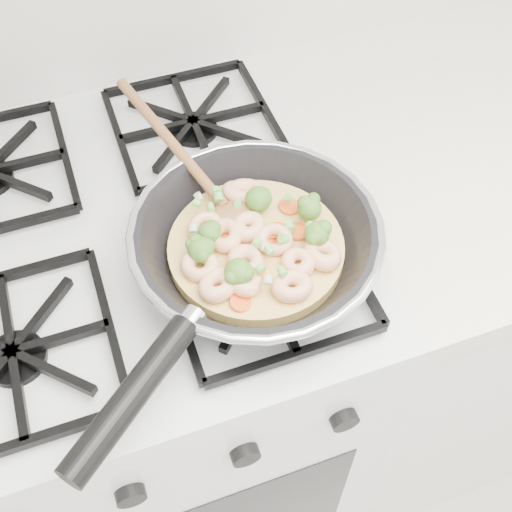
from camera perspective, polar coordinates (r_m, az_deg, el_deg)
name	(u,v)px	position (r m, az deg, el deg)	size (l,w,h in m)	color
stove	(158,381)	(1.25, -8.60, -10.77)	(0.60, 0.60, 0.92)	white
skillet	(253,245)	(0.77, -0.30, 0.99)	(0.42, 0.51, 0.09)	black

